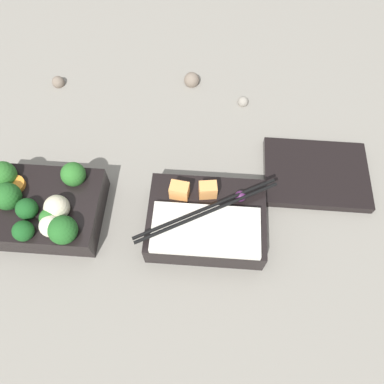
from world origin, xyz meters
The scene contains 7 objects.
ground_plane centered at (0.00, 0.00, 0.00)m, with size 3.00×3.00×0.00m, color gray.
bento_tray_vegetable centered at (-0.13, -0.01, 0.03)m, with size 0.18×0.13×0.08m.
bento_tray_rice centered at (0.13, -0.01, 0.03)m, with size 0.21×0.13×0.07m.
bento_lid centered at (0.31, 0.10, 0.01)m, with size 0.17×0.13×0.02m, color black.
pebble_0 centered at (-0.18, 0.28, 0.01)m, with size 0.02×0.02×0.02m, color #7A6B5B.
pebble_1 centered at (0.18, 0.25, 0.01)m, with size 0.02×0.02×0.02m, color gray.
pebble_2 centered at (0.08, 0.30, 0.01)m, with size 0.03×0.03×0.03m, color #7A6B5B.
Camera 1 is at (0.12, -0.24, 0.55)m, focal length 35.00 mm.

